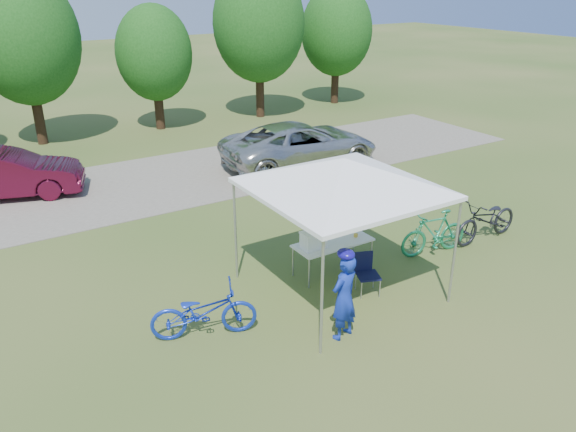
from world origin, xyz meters
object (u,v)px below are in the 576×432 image
sedan (6,174)px  bike_green (434,233)px  bike_dark (487,220)px  folding_table (333,244)px  minivan (300,145)px  bike_blue (204,312)px  folding_chair (365,269)px  cyclist (344,297)px  cooler (313,240)px

sedan → bike_green: bearing=-122.0°
bike_dark → folding_table: bearing=-100.8°
folding_table → minivan: bearing=62.3°
folding_table → bike_blue: 3.30m
folding_chair → bike_blue: (-3.29, 0.31, -0.00)m
cyclist → sedan: bearing=-84.3°
bike_dark → minivan: 6.99m
folding_chair → bike_dark: (3.90, 0.32, 0.03)m
bike_green → sedan: 11.62m
cyclist → bike_green: bearing=-173.2°
sedan → minivan: bearing=-86.1°
bike_blue → bike_dark: 7.19m
cyclist → minivan: size_ratio=0.30×
minivan → sedan: size_ratio=1.28×
minivan → cooler: bearing=152.5°
folding_chair → minivan: (3.24, 7.27, 0.25)m
sedan → cooler: bearing=-133.4°
sedan → cyclist: bearing=-141.6°
cyclist → cooler: bearing=-125.3°
cyclist → bike_blue: 2.41m
cooler → sedan: size_ratio=0.12×
folding_table → minivan: 7.10m
cooler → cyclist: 2.10m
cyclist → sedan: cyclist is taller
bike_blue → minivan: (6.54, 6.97, 0.26)m
cyclist → bike_blue: cyclist is taller
bike_blue → minivan: bearing=-23.3°
cyclist → bike_dark: 5.35m
folding_chair → cyclist: cyclist is taller
folding_chair → bike_green: bike_green is taller
cooler → bike_blue: (-2.73, -0.68, -0.39)m
folding_table → folding_chair: folding_chair is taller
bike_dark → sedan: bearing=-135.9°
bike_green → bike_dark: bearing=93.2°
folding_chair → sedan: (-5.20, 9.31, 0.20)m
cyclist → bike_dark: size_ratio=0.80×
cooler → minivan: minivan is taller
cyclist → sedan: 11.01m
bike_blue → sedan: (-1.91, 9.01, 0.20)m
minivan → bike_blue: bearing=140.5°
folding_chair → bike_green: 2.40m
folding_table → bike_blue: bike_blue is taller
folding_table → cyclist: bearing=-121.8°
folding_table → minivan: minivan is taller
minivan → folding_table: bearing=156.0°
cooler → sedan: bearing=119.1°
cyclist → bike_dark: (5.18, 1.30, -0.27)m
folding_chair → bike_green: bearing=32.8°
folding_chair → cooler: size_ratio=1.67×
cyclist → minivan: (4.53, 8.25, -0.05)m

